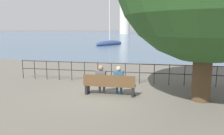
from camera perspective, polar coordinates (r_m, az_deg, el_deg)
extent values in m
plane|color=#605B51|center=(9.40, -0.59, -7.13)|extent=(1000.00, 1000.00, 0.00)
cube|color=#47607A|center=(167.89, 10.66, 8.84)|extent=(600.00, 300.00, 0.01)
cylinder|color=#4C3823|center=(9.08, 22.51, -0.22)|extent=(0.71, 0.71, 2.56)
cube|color=brown|center=(9.29, -0.60, -4.63)|extent=(2.19, 0.45, 0.05)
cube|color=brown|center=(9.03, -0.87, -3.41)|extent=(2.19, 0.04, 0.45)
cube|color=black|center=(9.59, -6.45, -5.61)|extent=(0.10, 0.41, 0.40)
cube|color=black|center=(9.20, 5.51, -6.26)|extent=(0.10, 0.41, 0.40)
cylinder|color=#4C4C51|center=(9.59, -3.20, -5.41)|extent=(0.11, 0.11, 0.45)
cylinder|color=#4C4C51|center=(9.54, -2.10, -5.47)|extent=(0.11, 0.11, 0.45)
cube|color=#4C4C51|center=(9.41, -2.79, -3.96)|extent=(0.36, 0.26, 0.14)
cube|color=#4C4C51|center=(9.28, -2.93, -2.64)|extent=(0.42, 0.24, 0.58)
sphere|color=#846047|center=(9.19, -2.96, -0.11)|extent=(0.23, 0.23, 0.23)
cylinder|color=navy|center=(9.43, 1.35, -5.65)|extent=(0.11, 0.11, 0.45)
cylinder|color=navy|center=(9.40, 2.41, -5.71)|extent=(0.11, 0.11, 0.45)
cube|color=navy|center=(9.26, 1.80, -4.19)|extent=(0.33, 0.26, 0.14)
cube|color=navy|center=(9.12, 1.72, -2.79)|extent=(0.39, 0.24, 0.60)
sphere|color=tan|center=(9.04, 1.73, -0.28)|extent=(0.19, 0.19, 0.19)
cylinder|color=black|center=(13.41, -22.27, -0.40)|extent=(0.04, 0.04, 1.05)
cylinder|color=black|center=(13.02, -19.56, -0.52)|extent=(0.04, 0.04, 1.05)
cylinder|color=black|center=(12.67, -16.70, -0.64)|extent=(0.04, 0.04, 1.05)
cylinder|color=black|center=(12.34, -13.68, -0.78)|extent=(0.04, 0.04, 1.05)
cylinder|color=black|center=(12.05, -10.50, -0.91)|extent=(0.04, 0.04, 1.05)
cylinder|color=black|center=(11.81, -7.18, -1.05)|extent=(0.04, 0.04, 1.05)
cylinder|color=black|center=(11.60, -3.73, -1.19)|extent=(0.04, 0.04, 1.05)
cylinder|color=black|center=(11.43, -0.16, -1.33)|extent=(0.04, 0.04, 1.05)
cylinder|color=black|center=(11.32, 3.49, -1.47)|extent=(0.04, 0.04, 1.05)
cylinder|color=black|center=(11.24, 7.21, -1.60)|extent=(0.04, 0.04, 1.05)
cylinder|color=black|center=(11.22, 10.96, -1.73)|extent=(0.04, 0.04, 1.05)
cylinder|color=black|center=(11.24, 14.71, -1.85)|extent=(0.04, 0.04, 1.05)
cylinder|color=black|center=(11.32, 18.43, -1.97)|extent=(0.04, 0.04, 1.05)
cylinder|color=black|center=(11.44, 22.08, -2.07)|extent=(0.04, 0.04, 1.05)
cylinder|color=black|center=(11.60, 25.65, -2.16)|extent=(0.04, 0.04, 1.05)
cylinder|color=black|center=(11.28, 1.67, 1.07)|extent=(11.03, 0.04, 0.04)
cylinder|color=black|center=(11.36, 1.66, -1.14)|extent=(11.03, 0.04, 0.04)
ellipsoid|color=navy|center=(39.57, -0.63, 6.27)|extent=(4.81, 7.53, 1.11)
cylinder|color=silver|center=(39.64, -0.64, 14.90)|extent=(0.14, 0.14, 11.25)
cylinder|color=silver|center=(129.94, 3.35, 13.00)|extent=(5.91, 5.91, 19.42)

